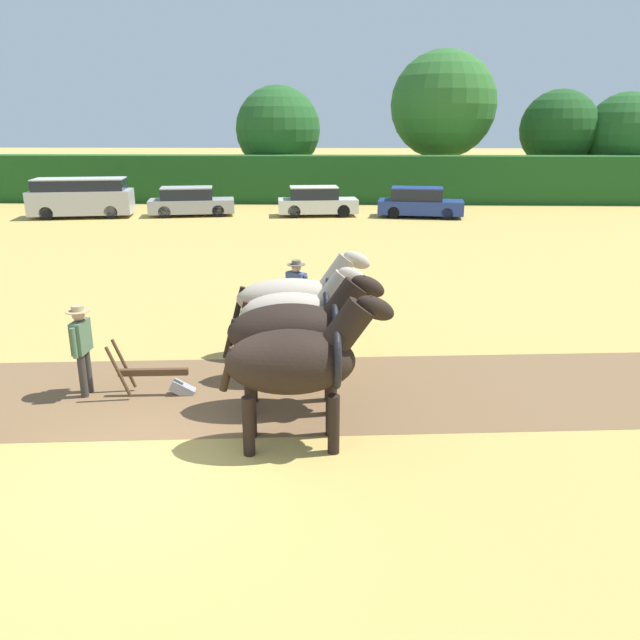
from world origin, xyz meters
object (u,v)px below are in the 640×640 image
tree_center (443,105)px  parked_van (81,197)px  draft_horse_lead_right (297,332)px  tree_center_left (278,129)px  plow (160,379)px  draft_horse_trail_right (296,298)px  parked_car_left (190,202)px  draft_horse_lead_left (298,361)px  parked_car_center (419,203)px  draft_horse_trail_left (296,314)px  tree_right (626,134)px  farmer_beside_team (297,290)px  tree_center_right (559,129)px  parked_car_center_left (317,202)px  farmer_at_plow (82,343)px

tree_center → parked_van: (-20.40, -11.37, -4.87)m
draft_horse_lead_right → parked_van: 26.22m
tree_center_left → plow: size_ratio=4.67×
draft_horse_trail_right → parked_car_left: (-7.23, 20.92, -0.55)m
draft_horse_lead_left → parked_car_center: (4.71, 24.78, -0.65)m
tree_center_left → draft_horse_trail_left: (3.48, -31.79, -3.05)m
parked_van → parked_car_left: 5.65m
tree_right → plow: tree_right is taller
farmer_beside_team → parked_van: bearing=72.0°
farmer_beside_team → parked_van: (-12.71, 18.46, 0.04)m
tree_center → draft_horse_lead_right: tree_center is taller
draft_horse_lead_right → plow: draft_horse_lead_right is taller
draft_horse_lead_left → plow: draft_horse_lead_left is taller
tree_center_right → parked_car_center_left: bearing=-147.2°
tree_center → tree_right: bearing=-4.9°
draft_horse_trail_left → parked_van: 25.03m
draft_horse_trail_left → parked_car_center_left: size_ratio=0.59×
tree_center_left → draft_horse_trail_right: bearing=-83.7°
tree_center_right → tree_right: size_ratio=1.03×
parked_car_center → parked_van: bearing=-170.1°
tree_center_left → draft_horse_lead_left: (3.70, -34.41, -2.97)m
tree_right → tree_center_left: bearing=-180.0°
draft_horse_lead_left → draft_horse_lead_right: 1.32m
draft_horse_lead_right → draft_horse_trail_right: bearing=89.7°
draft_horse_trail_right → farmer_at_plow: bearing=-154.1°
draft_horse_trail_left → draft_horse_trail_right: draft_horse_trail_right is taller
parked_car_left → tree_center_left: bearing=57.4°
tree_center_left → draft_horse_lead_left: bearing=-83.9°
farmer_at_plow → draft_horse_trail_right: bearing=32.4°
tree_center → parked_van: bearing=-150.9°
draft_horse_trail_left → plow: bearing=-165.3°
tree_center → tree_center_right: tree_center is taller
tree_right → farmer_beside_team: (-19.53, -28.82, -3.07)m
tree_center_left → draft_horse_trail_left: size_ratio=2.77×
tree_right → parked_car_left: (-26.65, -9.57, -3.35)m
tree_center_left → farmer_at_plow: 32.85m
draft_horse_trail_right → plow: (-2.35, -2.17, -0.96)m
tree_center → draft_horse_lead_left: 36.46m
plow → farmer_at_plow: bearing=176.5°
draft_horse_lead_left → parked_van: size_ratio=0.49×
draft_horse_lead_left → parked_van: 27.42m
parked_car_center_left → plow: bearing=-101.3°
tree_center_right → plow: 37.97m
draft_horse_lead_right → tree_center: bearing=73.1°
tree_right → parked_car_left: tree_right is taller
draft_horse_lead_right → parked_car_left: size_ratio=0.59×
parked_van → parked_car_center_left: (12.38, 0.96, -0.30)m
parked_car_left → farmer_at_plow: bearing=-92.0°
tree_center_left → plow: 32.92m
farmer_beside_team → parked_van: size_ratio=0.32×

